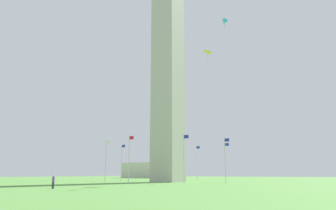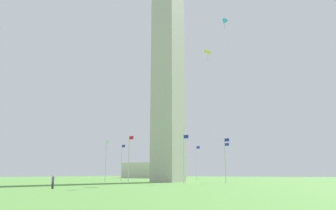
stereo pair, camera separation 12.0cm
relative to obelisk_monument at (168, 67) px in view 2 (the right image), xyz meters
The scene contains 14 objects.
ground_plane 27.08m from the obelisk_monument, ahead, with size 260.00×260.00×0.00m, color #548C3D.
obelisk_monument is the anchor object (origin of this frame).
flagpole_n 26.16m from the obelisk_monument, ahead, with size 1.12×0.14×9.09m.
flagpole_ne 26.15m from the obelisk_monument, 44.84° to the left, with size 1.12×0.14×9.09m.
flagpole_e 26.13m from the obelisk_monument, 89.78° to the left, with size 1.12×0.14×9.09m.
flagpole_se 26.11m from the obelisk_monument, 134.84° to the left, with size 1.12×0.14×9.09m.
flagpole_s 26.10m from the obelisk_monument, behind, with size 1.12×0.14×9.09m.
flagpole_sw 26.11m from the obelisk_monument, 134.84° to the right, with size 1.12×0.14×9.09m.
flagpole_w 26.13m from the obelisk_monument, 89.78° to the right, with size 1.12×0.14×9.09m.
flagpole_nw 26.15m from the obelisk_monument, 44.84° to the right, with size 1.12×0.14×9.09m.
person_purple_shirt 43.73m from the obelisk_monument, 81.90° to the right, with size 0.32×0.32×1.72m.
kite_cyan_delta 17.49m from the obelisk_monument, 10.36° to the right, with size 1.78×1.80×2.34m.
kite_yellow_diamond 12.37m from the obelisk_monument, 13.73° to the right, with size 2.01×2.05×2.43m.
distant_building 71.47m from the obelisk_monument, 128.63° to the left, with size 23.18×13.89×6.39m.
Camera 2 is at (39.81, -61.71, 1.90)m, focal length 34.10 mm.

